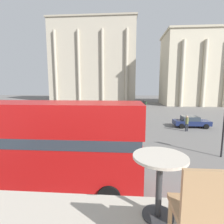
# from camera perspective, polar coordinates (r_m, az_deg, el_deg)

# --- Properties ---
(double_decker_bus) EXTENTS (10.23, 2.64, 4.22)m
(double_decker_bus) POSITION_cam_1_polar(r_m,az_deg,el_deg) (9.21, -24.30, -8.81)
(double_decker_bus) COLOR black
(double_decker_bus) RESTS_ON ground_plane
(cafe_dining_table) EXTENTS (0.60, 0.60, 0.73)m
(cafe_dining_table) POSITION_cam_1_polar(r_m,az_deg,el_deg) (2.12, 15.27, -18.52)
(cafe_dining_table) COLOR #2D2D30
(cafe_dining_table) RESTS_ON cafe_floor_slab
(cafe_chair_0) EXTENTS (0.40, 0.40, 0.91)m
(cafe_chair_0) POSITION_cam_1_polar(r_m,az_deg,el_deg) (1.72, 27.18, -26.79)
(cafe_chair_0) COLOR #A87F56
(cafe_chair_0) RESTS_ON cafe_floor_slab
(plaza_building_left) EXTENTS (28.09, 15.17, 26.29)m
(plaza_building_left) POSITION_cam_1_polar(r_m,az_deg,el_deg) (62.97, -5.68, 15.68)
(plaza_building_left) COLOR #B2A893
(plaza_building_left) RESTS_ON ground_plane
(traffic_light_mid) EXTENTS (0.42, 0.24, 3.43)m
(traffic_light_mid) POSITION_cam_1_polar(r_m,az_deg,el_deg) (19.91, 10.31, 0.41)
(traffic_light_mid) COLOR black
(traffic_light_mid) RESTS_ON ground_plane
(car_navy) EXTENTS (4.20, 1.93, 1.35)m
(car_navy) POSITION_cam_1_polar(r_m,az_deg,el_deg) (23.51, 24.40, -2.86)
(car_navy) COLOR black
(car_navy) RESTS_ON ground_plane
(pedestrian_olive) EXTENTS (0.32, 0.32, 1.75)m
(pedestrian_olive) POSITION_cam_1_polar(r_m,az_deg,el_deg) (21.09, 23.26, -3.13)
(pedestrian_olive) COLOR #282B33
(pedestrian_olive) RESTS_ON ground_plane
(pedestrian_blue) EXTENTS (0.32, 0.32, 1.65)m
(pedestrian_blue) POSITION_cam_1_polar(r_m,az_deg,el_deg) (32.00, 0.64, 1.08)
(pedestrian_blue) COLOR #282B33
(pedestrian_blue) RESTS_ON ground_plane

